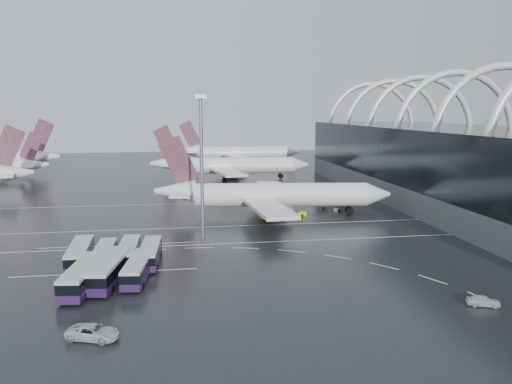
{
  "coord_description": "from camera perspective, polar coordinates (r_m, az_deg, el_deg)",
  "views": [
    {
      "loc": [
        -12.37,
        -91.75,
        24.54
      ],
      "look_at": [
        3.96,
        13.67,
        7.0
      ],
      "focal_mm": 35.0,
      "sensor_mm": 36.0,
      "label": 1
    }
  ],
  "objects": [
    {
      "name": "lane_marking_mid",
      "position": [
        107.33,
        -1.96,
        -3.88
      ],
      "size": [
        120.0,
        0.25,
        0.01
      ],
      "primitive_type": "cube",
      "color": "silver",
      "rests_on": "ground"
    },
    {
      "name": "bus_row_far_c",
      "position": [
        75.71,
        -13.32,
        -8.51
      ],
      "size": [
        4.14,
        12.56,
        3.03
      ],
      "rotation": [
        0.0,
        0.0,
        1.46
      ],
      "color": "#2D1542",
      "rests_on": "ground"
    },
    {
      "name": "gse_cart_belly_e",
      "position": [
        126.35,
        2.74,
        -1.61
      ],
      "size": [
        2.12,
        1.25,
        1.16
      ],
      "primitive_type": "cube",
      "color": "gold",
      "rests_on": "ground"
    },
    {
      "name": "gse_cart_belly_a",
      "position": [
        117.65,
        5.24,
        -2.46
      ],
      "size": [
        2.04,
        1.21,
        1.11
      ],
      "primitive_type": "cube",
      "color": "gold",
      "rests_on": "ground"
    },
    {
      "name": "airliner_gate_b",
      "position": [
        177.85,
        -3.25,
        2.99
      ],
      "size": [
        56.44,
        50.77,
        19.61
      ],
      "rotation": [
        0.0,
        0.0,
        -0.05
      ],
      "color": "white",
      "rests_on": "ground"
    },
    {
      "name": "bus_row_far_a",
      "position": [
        74.06,
        -19.1,
        -9.02
      ],
      "size": [
        4.66,
        14.05,
        3.39
      ],
      "rotation": [
        0.0,
        0.0,
        1.46
      ],
      "color": "#2D1542",
      "rests_on": "ground"
    },
    {
      "name": "bus_row_far_b",
      "position": [
        75.51,
        -16.41,
        -8.5
      ],
      "size": [
        5.17,
        14.34,
        3.46
      ],
      "rotation": [
        0.0,
        0.0,
        1.42
      ],
      "color": "#2D1542",
      "rests_on": "ground"
    },
    {
      "name": "bus_row_near_a",
      "position": [
        85.25,
        -19.48,
        -6.68
      ],
      "size": [
        3.68,
        13.47,
        3.28
      ],
      "rotation": [
        0.0,
        0.0,
        1.62
      ],
      "color": "#2D1542",
      "rests_on": "ground"
    },
    {
      "name": "airliner_gate_c",
      "position": [
        229.98,
        -2.26,
        4.46
      ],
      "size": [
        56.35,
        52.11,
        20.12
      ],
      "rotation": [
        0.0,
        0.0,
        -0.03
      ],
      "color": "white",
      "rests_on": "ground"
    },
    {
      "name": "van_curve_a",
      "position": [
        58.76,
        -18.13,
        -14.99
      ],
      "size": [
        6.28,
        4.36,
        1.59
      ],
      "primitive_type": "imported",
      "rotation": [
        0.0,
        0.0,
        1.24
      ],
      "color": "silver",
      "rests_on": "ground"
    },
    {
      "name": "bus_row_near_d",
      "position": [
        83.15,
        -11.99,
        -6.83
      ],
      "size": [
        3.38,
        12.5,
        3.05
      ],
      "rotation": [
        0.0,
        0.0,
        1.53
      ],
      "color": "#2D1542",
      "rests_on": "ground"
    },
    {
      "name": "bus_bay_line_north",
      "position": [
        95.68,
        -15.56,
        -5.87
      ],
      "size": [
        28.0,
        0.25,
        0.01
      ],
      "primitive_type": "cube",
      "color": "silver",
      "rests_on": "ground"
    },
    {
      "name": "floodlight_mast",
      "position": [
        94.75,
        -6.26,
        4.88
      ],
      "size": [
        2.1,
        2.1,
        27.44
      ],
      "color": "gray",
      "rests_on": "ground"
    },
    {
      "name": "lane_marking_near",
      "position": [
        93.86,
        -0.93,
        -5.82
      ],
      "size": [
        120.0,
        0.25,
        0.01
      ],
      "primitive_type": "cube",
      "color": "silver",
      "rests_on": "ground"
    },
    {
      "name": "bus_row_near_b",
      "position": [
        84.09,
        -16.98,
        -6.9
      ],
      "size": [
        3.03,
        12.04,
        2.95
      ],
      "rotation": [
        0.0,
        0.0,
        1.55
      ],
      "color": "#2D1542",
      "rests_on": "ground"
    },
    {
      "name": "bus_row_near_c",
      "position": [
        84.4,
        -14.36,
        -6.66
      ],
      "size": [
        3.22,
        12.66,
        3.1
      ],
      "rotation": [
        0.0,
        0.0,
        1.55
      ],
      "color": "#2D1542",
      "rests_on": "ground"
    },
    {
      "name": "terminal",
      "position": [
        134.56,
        24.62,
        2.66
      ],
      "size": [
        42.0,
        160.0,
        34.9
      ],
      "color": "#5A5C5F",
      "rests_on": "ground"
    },
    {
      "name": "gse_cart_belly_b",
      "position": [
        126.55,
        7.6,
        -1.62
      ],
      "size": [
        2.44,
        1.44,
        1.33
      ],
      "primitive_type": "cube",
      "color": "slate",
      "rests_on": "ground"
    },
    {
      "name": "airliner_main",
      "position": [
        117.23,
        1.52,
        -0.4
      ],
      "size": [
        55.72,
        48.5,
        18.86
      ],
      "rotation": [
        0.0,
        0.0,
        -0.13
      ],
      "color": "white",
      "rests_on": "ground"
    },
    {
      "name": "van_curve_b",
      "position": [
        70.77,
        24.54,
        -11.24
      ],
      "size": [
        4.35,
        2.98,
        1.38
      ],
      "primitive_type": "imported",
      "rotation": [
        0.0,
        0.0,
        1.2
      ],
      "color": "silver",
      "rests_on": "ground"
    },
    {
      "name": "gse_cart_belly_c",
      "position": [
        114.08,
        0.94,
        -2.77
      ],
      "size": [
        2.23,
        1.32,
        1.21
      ],
      "primitive_type": "cube",
      "color": "gold",
      "rests_on": "ground"
    },
    {
      "name": "gse_cart_belly_d",
      "position": [
        125.06,
        9.33,
        -1.79
      ],
      "size": [
        2.49,
        1.47,
        1.36
      ],
      "primitive_type": "cube",
      "color": "slate",
      "rests_on": "ground"
    },
    {
      "name": "ground",
      "position": [
        95.78,
        -1.09,
        -5.51
      ],
      "size": [
        420.0,
        420.0,
        0.0
      ],
      "primitive_type": "plane",
      "color": "black",
      "rests_on": "ground"
    },
    {
      "name": "lane_marking_far",
      "position": [
        134.59,
        -3.38,
        -1.18
      ],
      "size": [
        120.0,
        0.25,
        0.01
      ],
      "primitive_type": "cube",
      "color": "silver",
      "rests_on": "ground"
    },
    {
      "name": "bus_bay_line_south",
      "position": [
        80.47,
        -16.88,
        -8.83
      ],
      "size": [
        28.0,
        0.25,
        0.01
      ],
      "primitive_type": "cube",
      "color": "silver",
      "rests_on": "ground"
    }
  ]
}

